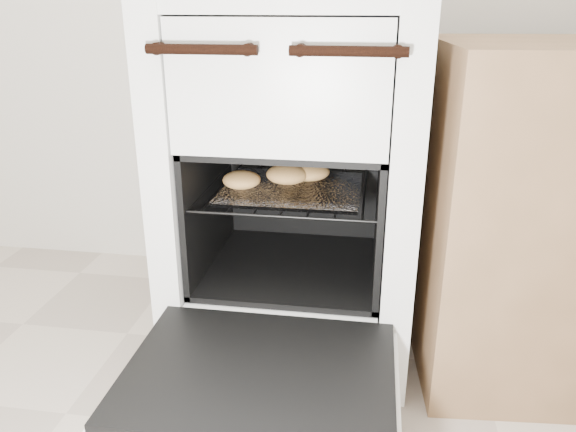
# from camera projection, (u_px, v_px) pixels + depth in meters

# --- Properties ---
(stove) EXTENTS (0.62, 0.69, 0.95)m
(stove) POSITION_uv_depth(u_px,v_px,m) (297.00, 179.00, 1.52)
(stove) COLOR silver
(stove) RESTS_ON ground
(oven_door) EXTENTS (0.56, 0.43, 0.04)m
(oven_door) POSITION_uv_depth(u_px,v_px,m) (260.00, 376.00, 1.13)
(oven_door) COLOR black
(oven_door) RESTS_ON stove
(oven_rack) EXTENTS (0.45, 0.43, 0.01)m
(oven_rack) POSITION_uv_depth(u_px,v_px,m) (293.00, 189.00, 1.46)
(oven_rack) COLOR black
(oven_rack) RESTS_ON stove
(foil_sheet) EXTENTS (0.35, 0.31, 0.01)m
(foil_sheet) POSITION_uv_depth(u_px,v_px,m) (292.00, 189.00, 1.44)
(foil_sheet) COLOR white
(foil_sheet) RESTS_ON oven_rack
(baked_rolls) EXTENTS (0.29, 0.23, 0.05)m
(baked_rolls) POSITION_uv_depth(u_px,v_px,m) (284.00, 174.00, 1.46)
(baked_rolls) COLOR tan
(baked_rolls) RESTS_ON foil_sheet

